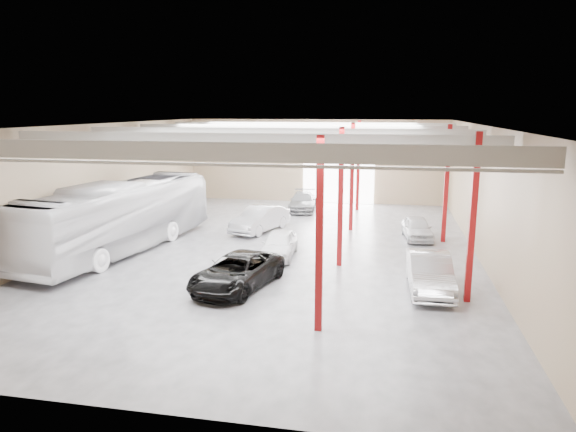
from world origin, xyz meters
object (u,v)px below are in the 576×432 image
(coach_bus, at_px, (121,217))
(car_row_a, at_px, (279,244))
(car_row_c, at_px, (303,201))
(black_sedan, at_px, (237,272))
(car_row_b, at_px, (260,219))
(car_right_far, at_px, (417,228))
(car_right_near, at_px, (430,273))

(coach_bus, xyz_separation_m, car_row_a, (8.96, 0.44, -1.25))
(coach_bus, xyz_separation_m, car_row_c, (8.09, 13.51, -1.25))
(coach_bus, distance_m, black_sedan, 9.52)
(coach_bus, relative_size, car_row_b, 2.82)
(coach_bus, distance_m, car_right_far, 17.56)
(coach_bus, relative_size, car_right_far, 3.54)
(coach_bus, height_order, car_right_near, coach_bus)
(car_right_near, distance_m, car_right_far, 9.42)
(car_right_near, bearing_deg, car_row_a, 150.78)
(car_row_b, bearing_deg, coach_bus, -118.69)
(coach_bus, distance_m, car_row_a, 9.05)
(car_row_c, bearing_deg, car_right_near, -67.91)
(car_right_far, bearing_deg, car_row_c, 131.68)
(black_sedan, bearing_deg, car_row_a, 94.42)
(coach_bus, relative_size, car_row_a, 3.37)
(car_row_b, height_order, car_right_near, car_right_near)
(car_row_a, xyz_separation_m, car_row_c, (-0.86, 13.07, 0.00))
(car_row_a, distance_m, car_right_far, 9.31)
(car_row_a, height_order, car_row_c, car_row_c)
(black_sedan, xyz_separation_m, car_right_far, (8.33, 10.69, -0.08))
(coach_bus, relative_size, car_row_c, 2.87)
(car_right_near, bearing_deg, car_row_b, 134.76)
(car_row_a, relative_size, car_right_near, 0.83)
(black_sedan, xyz_separation_m, car_row_a, (0.80, 5.20, -0.05))
(black_sedan, relative_size, car_row_a, 1.31)
(car_row_a, xyz_separation_m, car_right_far, (7.52, 5.49, -0.03))
(black_sedan, height_order, car_right_near, car_right_near)
(coach_bus, height_order, car_row_a, coach_bus)
(black_sedan, bearing_deg, car_right_near, 21.82)
(car_row_c, xyz_separation_m, car_right_far, (8.39, -7.58, -0.04))
(car_right_near, relative_size, car_right_far, 1.26)
(coach_bus, height_order, black_sedan, coach_bus)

